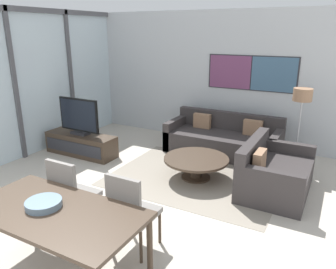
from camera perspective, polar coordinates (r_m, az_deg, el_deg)
wall_back at (r=7.30m, az=8.01°, el=9.81°), size 6.63×0.09×2.80m
window_wall_left at (r=6.72m, az=-25.38°, el=8.74°), size 0.07×5.67×2.80m
area_rug at (r=5.60m, az=4.85°, el=-7.50°), size 2.76×2.09×0.01m
tv_console at (r=6.76m, az=-14.88°, el=-1.66°), size 1.50×0.47×0.43m
television at (r=6.60m, az=-15.25°, el=2.95°), size 0.93×0.20×0.72m
sofa_main at (r=6.71m, az=9.69°, el=-0.97°), size 2.22×0.94×0.78m
sofa_side at (r=5.33m, az=17.54°, el=-6.57°), size 0.94×1.45×0.78m
coffee_table at (r=5.49m, az=4.92°, el=-4.94°), size 1.08×1.08×0.36m
dining_table at (r=3.44m, az=-18.99°, el=-13.34°), size 1.77×0.90×0.73m
dining_chair_left at (r=4.15m, az=-16.61°, el=-9.55°), size 0.46×0.46×0.96m
dining_chair_centre at (r=3.66m, az=-6.56°, el=-12.81°), size 0.46×0.46×0.96m
fruit_bowl at (r=3.48m, az=-20.84°, el=-11.12°), size 0.35×0.35×0.07m
floor_lamp at (r=6.18m, az=22.28°, el=5.32°), size 0.33×0.33×1.43m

